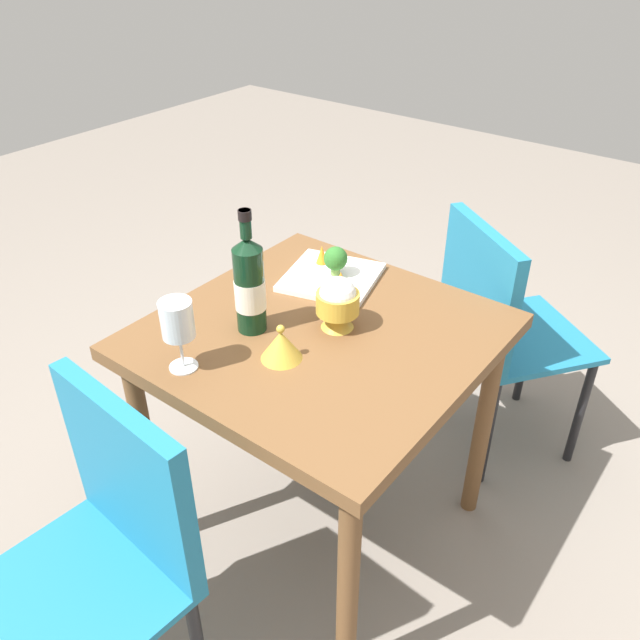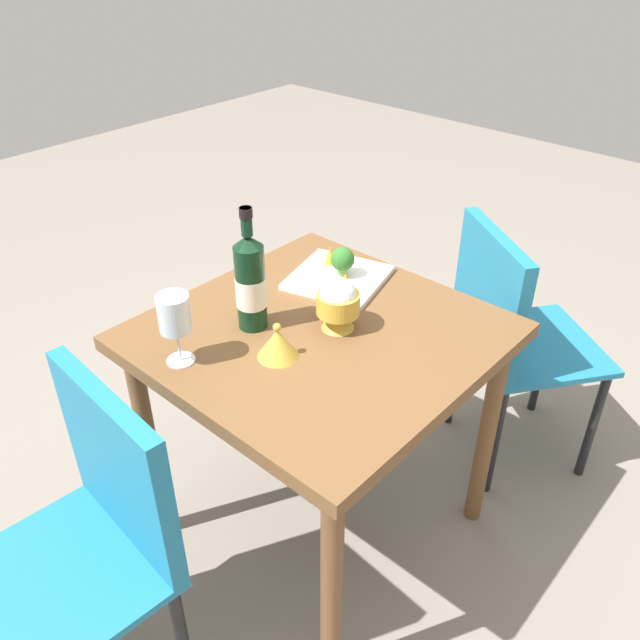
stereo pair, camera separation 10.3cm
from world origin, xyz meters
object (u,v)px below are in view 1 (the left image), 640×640
Objects in this scene: serving_plate at (331,277)px; broccoli_floret at (336,259)px; wine_glass at (177,321)px; chair_by_wall at (107,539)px; rice_bowl_lid at (280,344)px; wine_bottle at (250,285)px; carrot_garnish_right at (341,280)px; carrot_garnish_left at (322,255)px; chair_near_window at (495,319)px; rice_bowl at (338,302)px.

serving_plate is 0.06m from broccoli_floret.
wine_glass is 2.09× the size of broccoli_floret.
chair_by_wall is 2.76× the size of serving_plate.
broccoli_floret is (-0.12, 0.38, 0.03)m from rice_bowl_lid.
wine_bottle is 1.81× the size of wine_glass.
chair_by_wall is 0.87m from carrot_garnish_right.
broccoli_floret is 1.56× the size of carrot_garnish_left.
broccoli_floret reaches higher than rice_bowl_lid.
wine_glass is 0.51m from carrot_garnish_right.
carrot_garnish_left is 0.16m from carrot_garnish_right.
chair_near_window is at bearing 63.21° from wine_bottle.
wine_bottle is at bearing 159.81° from rice_bowl_lid.
carrot_garnish_right is (-0.09, 0.14, -0.03)m from rice_bowl.
chair_near_window is 6.00× the size of rice_bowl.
rice_bowl is at bearing -49.69° from serving_plate.
wine_bottle reaches higher than wine_glass.
rice_bowl_lid is at bearing -72.48° from broccoli_floret.
chair_by_wall is 9.91× the size of broccoli_floret.
wine_bottle is 0.22m from rice_bowl.
carrot_garnish_left is at bearing -76.95° from chair_by_wall.
rice_bowl is 0.32m from carrot_garnish_left.
wine_glass reaches higher than chair_by_wall.
rice_bowl_lid is at bearing -91.81° from chair_by_wall.
chair_by_wall is at bearing -96.29° from rice_bowl_lid.
rice_bowl_lid is (-0.03, -0.19, -0.04)m from rice_bowl.
serving_plate is at bearing -138.96° from broccoli_floret.
carrot_garnish_right is at bearing -84.95° from chair_by_wall.
rice_bowl is 0.19m from rice_bowl_lid.
rice_bowl is at bearing -72.51° from chair_near_window.
chair_by_wall is at bearing -96.93° from rice_bowl.
chair_by_wall is 0.75m from rice_bowl.
chair_by_wall is 0.90m from serving_plate.
wine_bottle is at bearing -140.69° from rice_bowl.
chair_by_wall is (-0.28, -1.27, 0.00)m from chair_near_window.
carrot_garnish_right is (0.09, 0.50, -0.09)m from wine_glass.
rice_bowl is at bearing -56.68° from carrot_garnish_right.
serving_plate is 6.11× the size of carrot_garnish_right.
rice_bowl is at bearing 39.31° from wine_bottle.
rice_bowl reaches higher than carrot_garnish_right.
wine_bottle reaches higher than broccoli_floret.
broccoli_floret is at bearing 107.52° from rice_bowl_lid.
wine_bottle is at bearing 85.72° from wine_glass.
carrot_garnish_left is (-0.04, 0.58, -0.09)m from wine_glass.
carrot_garnish_right is at bearing -42.83° from broccoli_floret.
rice_bowl_lid is 1.17× the size of broccoli_floret.
chair_near_window is 0.60m from carrot_garnish_left.
chair_by_wall reaches higher than rice_bowl_lid.
chair_near_window is 1.31m from chair_by_wall.
broccoli_floret is at bearing -23.93° from carrot_garnish_left.
rice_bowl_lid is at bearing -20.19° from wine_bottle.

